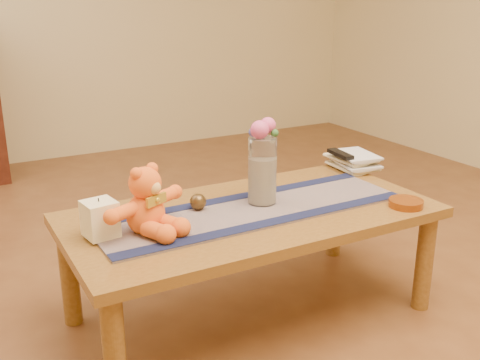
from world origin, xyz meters
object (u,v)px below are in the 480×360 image
tv_remote (340,154)px  teddy_bear (145,200)px  pillar_candle (100,219)px  bronze_ball (198,202)px  book_bottom (338,169)px  amber_dish (406,203)px  glass_vase (262,171)px

tv_remote → teddy_bear: bearing=-161.1°
pillar_candle → teddy_bear: bearing=-10.1°
bronze_ball → book_bottom: size_ratio=0.28×
pillar_candle → tv_remote: pillar_candle is taller
teddy_bear → book_bottom: (1.03, 0.25, -0.11)m
book_bottom → amber_dish: amber_dish is taller
teddy_bear → tv_remote: bearing=-12.0°
teddy_bear → glass_vase: 0.49m
teddy_bear → amber_dish: bearing=-39.5°
pillar_candle → amber_dish: size_ratio=0.93×
pillar_candle → glass_vase: glass_vase is taller
bronze_ball → book_bottom: bearing=11.0°
glass_vase → book_bottom: glass_vase is taller
glass_vase → book_bottom: size_ratio=1.17×
pillar_candle → amber_dish: bearing=-14.0°
teddy_bear → glass_vase: (0.49, 0.04, 0.02)m
bronze_ball → amber_dish: bearing=-25.2°
teddy_bear → pillar_candle: (-0.15, 0.03, -0.05)m
teddy_bear → amber_dish: 1.00m
tv_remote → amber_dish: (-0.06, -0.49, -0.07)m
glass_vase → book_bottom: (0.54, 0.20, -0.13)m
glass_vase → tv_remote: glass_vase is taller
teddy_bear → tv_remote: teddy_bear is taller
pillar_candle → bronze_ball: bearing=9.5°
teddy_bear → glass_vase: bearing=-20.2°
glass_vase → book_bottom: bearing=20.9°
teddy_bear → bronze_ball: (0.24, 0.09, -0.08)m
glass_vase → amber_dish: 0.57m
glass_vase → tv_remote: 0.57m
amber_dish → bronze_ball: bearing=154.8°
teddy_bear → amber_dish: (0.96, -0.25, -0.10)m
tv_remote → amber_dish: bearing=-91.3°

